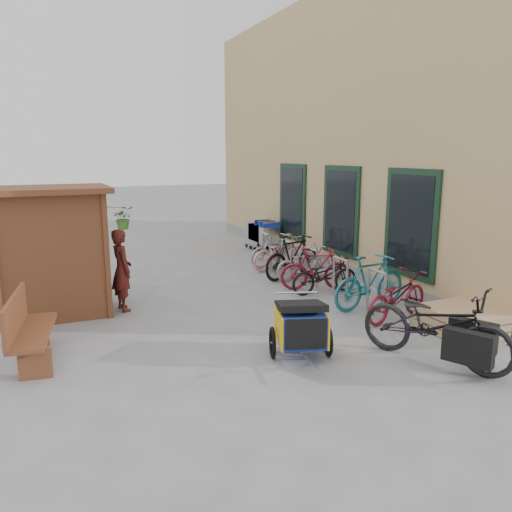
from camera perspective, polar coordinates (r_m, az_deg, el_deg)
name	(u,v)px	position (r m, az deg, el deg)	size (l,w,h in m)	color
ground	(265,332)	(8.62, 1.08, -8.65)	(80.00, 80.00, 0.00)	gray
building	(402,136)	(15.45, 16.32, 13.06)	(6.07, 13.00, 7.00)	tan
kiosk	(46,234)	(9.88, -22.91, 2.35)	(2.49, 1.65, 2.40)	brown
bike_rack	(311,263)	(11.56, 6.31, -0.79)	(0.05, 5.35, 0.86)	#A5A8AD
pallet_stack	(461,321)	(9.19, 22.37, -6.87)	(1.00, 1.20, 0.40)	tan
bench	(26,328)	(7.97, -24.75, -7.50)	(0.72, 1.67, 1.02)	brown
shopping_carts	(261,232)	(15.56, 0.60, 2.73)	(0.55, 1.53, 0.99)	silver
child_trailer	(301,324)	(7.51, 5.14, -7.76)	(1.01, 1.56, 0.90)	navy
cargo_bike	(437,325)	(7.66, 19.98, -7.45)	(1.64, 2.34, 1.17)	black
person_kiosk	(122,270)	(9.91, -15.09, -1.56)	(0.58, 0.38, 1.59)	maroon
bike_0	(397,296)	(9.46, 15.81, -4.45)	(0.59, 1.68, 0.88)	maroon
bike_1	(370,282)	(9.99, 12.90, -2.88)	(0.50, 1.78, 1.07)	#1E6F79
bike_2	(325,275)	(10.90, 7.86, -2.18)	(0.54, 1.54, 0.81)	black
bike_3	(316,269)	(11.15, 6.87, -1.45)	(0.45, 1.60, 0.96)	maroon
bike_4	(304,263)	(12.07, 5.51, -0.76)	(0.54, 1.56, 0.82)	#A6A5AA
bike_5	(293,256)	(12.13, 4.21, -0.04)	(0.51, 1.80, 1.08)	black
bike_6	(280,253)	(13.03, 2.81, 0.37)	(0.59, 1.70, 0.89)	pink
bike_7	(275,250)	(13.34, 2.21, 0.69)	(0.43, 1.52, 0.91)	#A6A5AA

